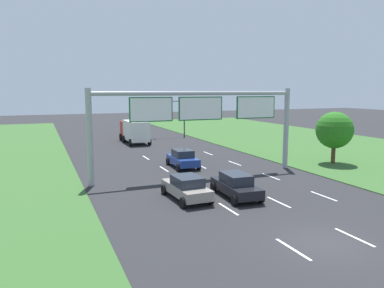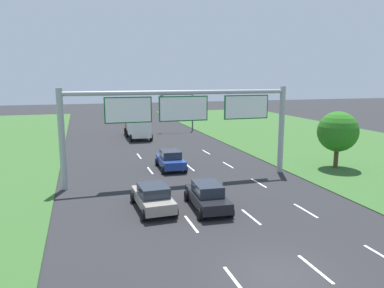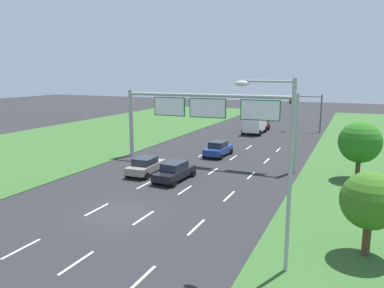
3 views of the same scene
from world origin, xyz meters
name	(u,v)px [view 3 (image 3 of 3)]	position (x,y,z in m)	size (l,w,h in m)	color
ground_plane	(120,213)	(0.00, 0.00, 0.00)	(200.00, 200.00, 0.00)	#262628
grass_verge_left	(11,154)	(-21.00, 10.00, 0.03)	(24.00, 120.00, 0.06)	#335B28
lane_dashes_inner_left	(123,196)	(-1.75, 3.00, 0.00)	(0.14, 44.40, 0.01)	white
lane_dashes_inner_right	(166,202)	(1.75, 3.00, 0.00)	(0.14, 44.40, 0.01)	white
lane_dashes_slip	(215,210)	(5.25, 3.00, 0.00)	(0.14, 44.40, 0.01)	white
car_near_red	(146,165)	(-3.28, 8.75, 0.77)	(2.18, 4.38, 1.51)	gray
car_lead_silver	(218,149)	(0.03, 18.08, 0.80)	(2.20, 4.18, 1.59)	navy
car_mid_lane	(174,171)	(-0.13, 8.03, 0.78)	(2.23, 4.52, 1.54)	black
box_truck	(257,122)	(-0.19, 35.25, 1.62)	(2.73, 7.23, 2.94)	#B21E19
sign_gantry	(208,113)	(0.24, 14.49, 4.96)	(17.24, 0.44, 7.00)	#9EA0A5
traffic_light_mast	(308,106)	(6.44, 39.25, 3.87)	(4.76, 0.49, 5.60)	#47494F
street_lamp	(282,160)	(10.41, -2.86, 5.08)	(2.61, 0.32, 8.50)	#9EA0A5
roadside_tree_near	(370,201)	(14.05, 0.16, 2.78)	(2.75, 2.75, 4.17)	#513823
roadside_tree_mid	(360,142)	(13.60, 14.21, 3.17)	(3.39, 3.39, 4.88)	#513823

